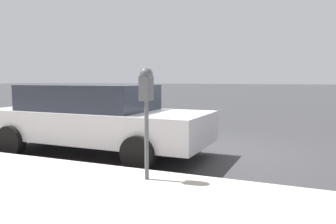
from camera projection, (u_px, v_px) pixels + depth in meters
ground_plane at (203, 153)px, 7.15m from camera, size 220.00×220.00×0.00m
parking_meter at (146, 94)px, 4.59m from camera, size 0.21×0.19×1.60m
car_silver at (94, 117)px, 7.08m from camera, size 2.10×4.91×1.48m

